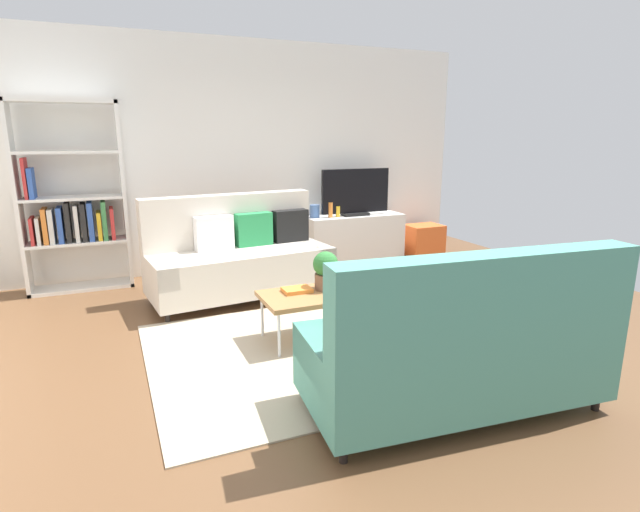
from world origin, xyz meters
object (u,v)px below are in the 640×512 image
at_px(couch_green, 457,347).
at_px(tv_console, 354,238).
at_px(coffee_table, 325,295).
at_px(couch_beige, 239,256).
at_px(potted_plant, 326,270).
at_px(vase_0, 315,211).
at_px(bookshelf, 72,205).
at_px(storage_trunk, 423,240).
at_px(table_book_0, 297,290).
at_px(bottle_1, 338,212).
at_px(tv, 355,193).
at_px(bottle_0, 330,210).

height_order(couch_green, tv_console, couch_green).
relative_size(couch_green, coffee_table, 1.79).
distance_m(couch_beige, potted_plant, 1.43).
height_order(couch_beige, couch_green, same).
height_order(tv_console, potted_plant, potted_plant).
relative_size(coffee_table, vase_0, 6.53).
xyz_separation_m(couch_beige, potted_plant, (0.43, -1.35, 0.15)).
distance_m(bookshelf, storage_trunk, 4.68).
bearing_deg(tv_console, couch_beige, -152.64).
xyz_separation_m(couch_beige, bookshelf, (-1.63, 1.00, 0.52)).
relative_size(table_book_0, vase_0, 1.42).
height_order(couch_beige, storage_trunk, couch_beige).
bearing_deg(bottle_1, couch_beige, -149.87).
relative_size(tv, table_book_0, 4.17).
bearing_deg(storage_trunk, coffee_table, -138.45).
bearing_deg(table_book_0, potted_plant, -5.98).
bearing_deg(couch_beige, couch_green, 97.18).
xyz_separation_m(couch_beige, bottle_0, (1.51, 0.94, 0.29)).
height_order(bottle_0, bottle_1, bottle_0).
distance_m(storage_trunk, bottle_0, 1.58).
height_order(couch_green, potted_plant, couch_green).
height_order(tv_console, bottle_1, bottle_1).
bearing_deg(bottle_1, potted_plant, -117.47).
height_order(bookshelf, table_book_0, bookshelf).
bearing_deg(bookshelf, bottle_1, -1.06).
xyz_separation_m(bookshelf, storage_trunk, (4.62, -0.12, -0.75)).
distance_m(tv_console, tv, 0.63).
xyz_separation_m(tv_console, storage_trunk, (1.10, -0.10, -0.10)).
height_order(couch_green, storage_trunk, couch_green).
relative_size(coffee_table, tv, 1.10).
bearing_deg(bottle_0, storage_trunk, -2.31).
bearing_deg(tv_console, bookshelf, 179.67).
bearing_deg(bottle_1, storage_trunk, -2.50).
relative_size(couch_green, tv_console, 1.41).
relative_size(couch_beige, vase_0, 11.75).
xyz_separation_m(table_book_0, bottle_0, (1.34, 2.27, 0.30)).
bearing_deg(coffee_table, storage_trunk, 41.55).
distance_m(couch_beige, couch_green, 2.92).
xyz_separation_m(tv_console, table_book_0, (-1.72, -2.31, 0.12)).
distance_m(coffee_table, tv_console, 2.84).
relative_size(tv_console, tv, 1.40).
relative_size(vase_0, bottle_0, 0.83).
height_order(tv, bottle_0, tv).
bearing_deg(storage_trunk, tv, 175.84).
bearing_deg(couch_green, bookshelf, 126.29).
distance_m(tv, bottle_0, 0.44).
distance_m(table_book_0, vase_0, 2.63).
height_order(bookshelf, vase_0, bookshelf).
bearing_deg(potted_plant, tv_console, 57.84).
distance_m(coffee_table, vase_0, 2.64).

